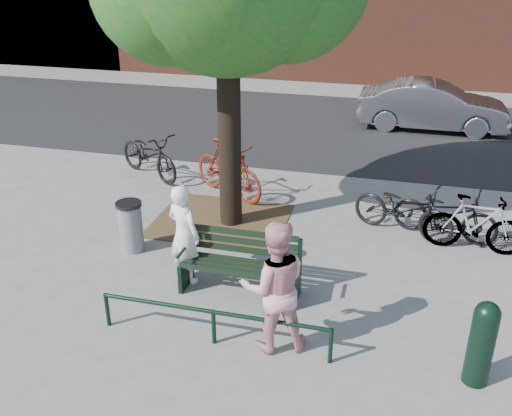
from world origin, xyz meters
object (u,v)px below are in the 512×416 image
(park_bench, at_px, (241,262))
(litter_bin, at_px, (131,226))
(person_left, at_px, (184,234))
(bicycle_c, at_px, (403,209))
(bollard, at_px, (482,340))
(person_right, at_px, (274,287))
(parked_car, at_px, (433,106))

(park_bench, bearing_deg, litter_bin, 161.19)
(person_left, height_order, bicycle_c, person_left)
(bollard, bearing_deg, person_left, 163.11)
(park_bench, distance_m, bicycle_c, 3.33)
(bicycle_c, bearing_deg, park_bench, 159.00)
(park_bench, bearing_deg, bollard, -20.15)
(person_right, relative_size, bollard, 1.60)
(person_left, height_order, person_right, person_right)
(person_right, distance_m, litter_bin, 3.43)
(person_left, relative_size, person_right, 0.89)
(litter_bin, bearing_deg, person_right, -32.88)
(park_bench, xyz_separation_m, person_left, (-0.90, 0.07, 0.30))
(person_left, xyz_separation_m, bicycle_c, (3.15, 2.39, -0.30))
(person_left, xyz_separation_m, parked_car, (3.74, 8.95, -0.13))
(bicycle_c, xyz_separation_m, parked_car, (0.59, 6.56, 0.17))
(bollard, xyz_separation_m, parked_car, (-0.36, 10.19, 0.06))
(person_right, bearing_deg, bicycle_c, -133.65)
(park_bench, height_order, person_right, person_right)
(litter_bin, relative_size, parked_car, 0.22)
(person_right, height_order, litter_bin, person_right)
(bollard, height_order, litter_bin, bollard)
(park_bench, xyz_separation_m, bollard, (3.20, -1.17, 0.11))
(bollard, distance_m, litter_bin, 5.64)
(bicycle_c, height_order, parked_car, parked_car)
(park_bench, xyz_separation_m, person_right, (0.75, -1.13, 0.40))
(litter_bin, bearing_deg, parked_car, 59.18)
(parked_car, bearing_deg, person_right, 168.59)
(person_left, relative_size, bicycle_c, 0.86)
(litter_bin, height_order, bicycle_c, bicycle_c)
(person_right, distance_m, bollard, 2.47)
(park_bench, relative_size, person_right, 0.99)
(bicycle_c, bearing_deg, parked_car, 16.24)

